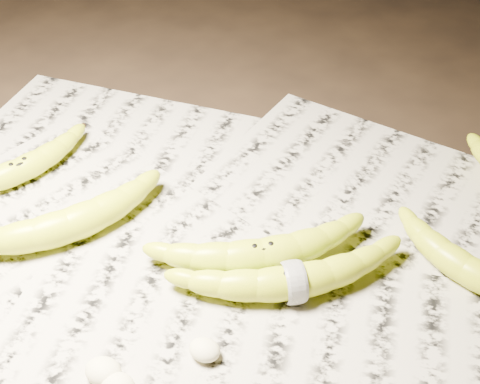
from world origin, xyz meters
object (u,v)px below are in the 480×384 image
at_px(banana_left_a, 19,168).
at_px(banana_taped, 293,280).
at_px(banana_upper_a, 467,267).
at_px(banana_center, 262,253).
at_px(banana_left_b, 68,223).

xyz_separation_m(banana_left_a, banana_taped, (0.38, -0.01, 0.00)).
bearing_deg(banana_taped, banana_upper_a, -5.46).
distance_m(banana_taped, banana_upper_a, 0.19).
bearing_deg(banana_center, banana_upper_a, -16.19).
relative_size(banana_left_a, banana_taped, 0.83).
height_order(banana_left_a, banana_center, banana_center).
relative_size(banana_left_b, banana_center, 0.99).
bearing_deg(banana_upper_a, banana_taped, -128.71).
height_order(banana_taped, banana_upper_a, banana_taped).
relative_size(banana_left_b, banana_upper_a, 1.19).
distance_m(banana_left_b, banana_upper_a, 0.44).
bearing_deg(banana_center, banana_left_a, 142.12).
distance_m(banana_left_a, banana_taped, 0.38).
bearing_deg(banana_center, banana_taped, -61.37).
bearing_deg(banana_left_a, banana_center, -66.98).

